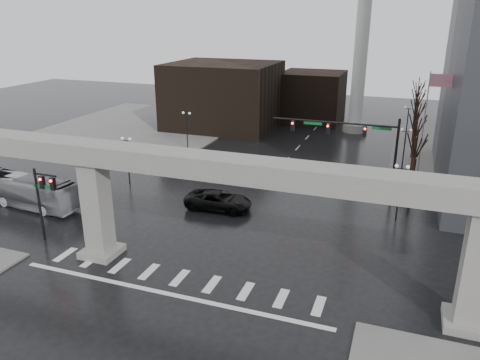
{
  "coord_description": "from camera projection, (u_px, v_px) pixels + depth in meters",
  "views": [
    {
      "loc": [
        13.41,
        -25.82,
        17.11
      ],
      "look_at": [
        1.38,
        7.34,
        4.5
      ],
      "focal_mm": 35.0,
      "sensor_mm": 36.0,
      "label": 1
    }
  ],
  "objects": [
    {
      "name": "tree_right_1",
      "position": [
        414.0,
        154.0,
        50.33
      ],
      "size": [
        1.09,
        1.61,
        7.67
      ],
      "color": "black",
      "rests_on": "ground"
    },
    {
      "name": "building_far_left",
      "position": [
        223.0,
        96.0,
        72.92
      ],
      "size": [
        16.0,
        14.0,
        10.0
      ],
      "primitive_type": "cube",
      "color": "black",
      "rests_on": "ground"
    },
    {
      "name": "pickup_truck",
      "position": [
        218.0,
        200.0,
        43.04
      ],
      "size": [
        6.31,
        3.18,
        1.71
      ],
      "primitive_type": "imported",
      "rotation": [
        0.0,
        0.0,
        1.63
      ],
      "color": "black",
      "rests_on": "ground"
    },
    {
      "name": "building_far_mid",
      "position": [
        312.0,
        96.0,
        78.25
      ],
      "size": [
        10.0,
        10.0,
        8.0
      ],
      "primitive_type": "cube",
      "color": "black",
      "rests_on": "ground"
    },
    {
      "name": "tree_right_4",
      "position": [
        416.0,
        111.0,
        71.51
      ],
      "size": [
        1.12,
        1.69,
        8.19
      ],
      "color": "black",
      "rests_on": "ground"
    },
    {
      "name": "tree_right_2",
      "position": [
        415.0,
        136.0,
        57.39
      ],
      "size": [
        1.1,
        1.63,
        7.85
      ],
      "color": "black",
      "rests_on": "ground"
    },
    {
      "name": "city_bus",
      "position": [
        28.0,
        191.0,
        43.42
      ],
      "size": [
        11.06,
        3.56,
        3.03
      ],
      "primitive_type": "imported",
      "rotation": [
        0.0,
        0.0,
        1.48
      ],
      "color": "#9F9EA3",
      "rests_on": "ground"
    },
    {
      "name": "smokestack",
      "position": [
        362.0,
        41.0,
        67.22
      ],
      "size": [
        3.6,
        3.6,
        30.0
      ],
      "color": "silver",
      "rests_on": "ground"
    },
    {
      "name": "signal_mast_arm",
      "position": [
        356.0,
        138.0,
        44.71
      ],
      "size": [
        12.12,
        0.43,
        8.0
      ],
      "color": "black",
      "rests_on": "ground"
    },
    {
      "name": "tree_right_3",
      "position": [
        415.0,
        122.0,
        64.45
      ],
      "size": [
        1.11,
        1.66,
        8.02
      ],
      "color": "black",
      "rests_on": "ground"
    },
    {
      "name": "lamp_left_1",
      "position": [
        187.0,
        124.0,
        60.88
      ],
      "size": [
        1.22,
        0.32,
        5.11
      ],
      "color": "black",
      "rests_on": "ground"
    },
    {
      "name": "tree_right_0",
      "position": [
        413.0,
        177.0,
        43.27
      ],
      "size": [
        1.09,
        1.58,
        7.5
      ],
      "color": "black",
      "rests_on": "ground"
    },
    {
      "name": "ground",
      "position": [
        186.0,
        271.0,
        32.92
      ],
      "size": [
        160.0,
        160.0,
        0.0
      ],
      "primitive_type": "plane",
      "color": "black",
      "rests_on": "ground"
    },
    {
      "name": "lamp_right_0",
      "position": [
        400.0,
        183.0,
        39.81
      ],
      "size": [
        1.22,
        0.32,
        5.11
      ],
      "color": "black",
      "rests_on": "ground"
    },
    {
      "name": "sidewalk_nw",
      "position": [
        138.0,
        129.0,
        73.12
      ],
      "size": [
        28.0,
        36.0,
        0.15
      ],
      "primitive_type": "cube",
      "color": "slate",
      "rests_on": "ground"
    },
    {
      "name": "elevated_guideway",
      "position": [
        200.0,
        181.0,
        30.2
      ],
      "size": [
        48.0,
        2.6,
        8.7
      ],
      "color": "gray",
      "rests_on": "ground"
    },
    {
      "name": "flagpole_assembly",
      "position": [
        428.0,
        119.0,
        44.95
      ],
      "size": [
        2.06,
        0.12,
        12.0
      ],
      "color": "silver",
      "rests_on": "ground"
    },
    {
      "name": "lamp_right_2",
      "position": [
        408.0,
        118.0,
        64.6
      ],
      "size": [
        1.22,
        0.32,
        5.11
      ],
      "color": "black",
      "rests_on": "ground"
    },
    {
      "name": "lamp_right_1",
      "position": [
        405.0,
        143.0,
        52.2
      ],
      "size": [
        1.22,
        0.32,
        5.11
      ],
      "color": "black",
      "rests_on": "ground"
    },
    {
      "name": "lamp_left_2",
      "position": [
        226.0,
        105.0,
        73.27
      ],
      "size": [
        1.22,
        0.32,
        5.11
      ],
      "color": "black",
      "rests_on": "ground"
    },
    {
      "name": "signal_left_pole",
      "position": [
        43.0,
        193.0,
        35.93
      ],
      "size": [
        2.3,
        0.3,
        6.0
      ],
      "color": "black",
      "rests_on": "ground"
    },
    {
      "name": "lamp_left_0",
      "position": [
        127.0,
        153.0,
        48.49
      ],
      "size": [
        1.22,
        0.32,
        5.11
      ],
      "color": "black",
      "rests_on": "ground"
    }
  ]
}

